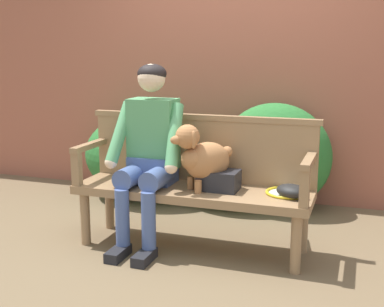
% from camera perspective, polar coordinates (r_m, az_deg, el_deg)
% --- Properties ---
extents(ground_plane, '(40.00, 40.00, 0.00)m').
position_cam_1_polar(ground_plane, '(3.76, -0.00, -10.57)').
color(ground_plane, brown).
extents(brick_garden_fence, '(8.00, 0.30, 2.47)m').
position_cam_1_polar(brick_garden_fence, '(4.97, 5.91, 9.38)').
color(brick_garden_fence, '#9E5642').
rests_on(brick_garden_fence, ground).
extents(hedge_bush_mid_left, '(1.04, 0.79, 0.58)m').
position_cam_1_polar(hedge_bush_mid_left, '(4.73, 4.77, -2.29)').
color(hedge_bush_mid_left, '#337538').
rests_on(hedge_bush_mid_left, ground).
extents(hedge_bush_far_left, '(0.75, 0.58, 0.63)m').
position_cam_1_polar(hedge_bush_far_left, '(4.78, 4.62, -1.80)').
color(hedge_bush_far_left, '#194C1E').
rests_on(hedge_bush_far_left, ground).
extents(hedge_bush_mid_right, '(1.19, 0.99, 0.83)m').
position_cam_1_polar(hedge_bush_mid_right, '(4.96, -5.39, -0.16)').
color(hedge_bush_mid_right, '#286B2D').
rests_on(hedge_bush_mid_right, ground).
extents(hedge_bush_far_right, '(1.01, 0.68, 0.96)m').
position_cam_1_polar(hedge_bush_far_right, '(4.62, 9.30, -0.30)').
color(hedge_bush_far_right, '#286B2D').
rests_on(hedge_bush_far_right, ground).
extents(garden_bench, '(1.70, 0.49, 0.45)m').
position_cam_1_polar(garden_bench, '(3.63, -0.00, -4.80)').
color(garden_bench, '#93704C').
rests_on(garden_bench, ground).
extents(bench_backrest, '(1.74, 0.06, 0.50)m').
position_cam_1_polar(bench_backrest, '(3.76, 1.08, 0.69)').
color(bench_backrest, '#93704C').
rests_on(bench_backrest, garden_bench).
extents(bench_armrest_left_end, '(0.06, 0.49, 0.28)m').
position_cam_1_polar(bench_armrest_left_end, '(3.83, -11.97, -0.17)').
color(bench_armrest_left_end, '#93704C').
rests_on(bench_armrest_left_end, garden_bench).
extents(bench_armrest_right_end, '(0.06, 0.49, 0.28)m').
position_cam_1_polar(bench_armrest_right_end, '(3.31, 12.87, -2.04)').
color(bench_armrest_right_end, '#93704C').
rests_on(bench_armrest_right_end, garden_bench).
extents(person_seated, '(0.56, 0.65, 1.32)m').
position_cam_1_polar(person_seated, '(3.66, -4.85, 0.63)').
color(person_seated, black).
rests_on(person_seated, ground).
extents(dog_on_bench, '(0.42, 0.42, 0.47)m').
position_cam_1_polar(dog_on_bench, '(3.51, 1.13, -0.41)').
color(dog_on_bench, '#AD7042').
rests_on(dog_on_bench, garden_bench).
extents(tennis_racket, '(0.34, 0.58, 0.03)m').
position_cam_1_polar(tennis_racket, '(3.55, 10.60, -4.23)').
color(tennis_racket, yellow).
rests_on(tennis_racket, garden_bench).
extents(baseball_glove, '(0.27, 0.25, 0.09)m').
position_cam_1_polar(baseball_glove, '(3.43, 11.17, -4.17)').
color(baseball_glove, black).
rests_on(baseball_glove, garden_bench).
extents(sports_bag, '(0.28, 0.20, 0.14)m').
position_cam_1_polar(sports_bag, '(3.56, 3.04, -3.01)').
color(sports_bag, '#232328').
rests_on(sports_bag, garden_bench).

